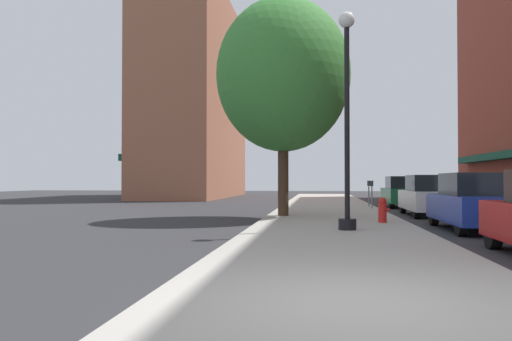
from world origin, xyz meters
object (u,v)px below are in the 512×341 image
object	(u,v)px
car_blue	(474,203)
car_white	(429,196)
tree_near	(283,75)
parking_meter_far	(369,190)
fire_hydrant	(383,210)
parking_meter_near	(372,191)
lamppost	(347,115)
car_green	(402,192)

from	to	relation	value
car_blue	car_white	bearing A→B (deg)	91.97
tree_near	car_blue	distance (m)	8.35
parking_meter_far	car_blue	world-z (taller)	car_blue
parking_meter_far	fire_hydrant	bearing A→B (deg)	-92.90
car_blue	parking_meter_near	bearing A→B (deg)	103.80
fire_hydrant	parking_meter_near	distance (m)	8.23
tree_near	car_blue	xyz separation A→B (m)	(5.77, -3.87, -4.62)
lamppost	fire_hydrant	world-z (taller)	lamppost
lamppost	car_white	distance (m)	8.65
parking_meter_near	parking_meter_far	size ratio (longest dim) A/B	1.00
parking_meter_far	car_white	xyz separation A→B (m)	(1.95, -4.77, -0.14)
car_green	parking_meter_near	bearing A→B (deg)	-120.62
fire_hydrant	car_white	bearing A→B (deg)	63.81
lamppost	car_green	size ratio (longest dim) A/B	1.37
fire_hydrant	car_green	world-z (taller)	car_green
car_white	fire_hydrant	bearing A→B (deg)	-115.30
parking_meter_near	car_green	xyz separation A→B (m)	(1.95, 3.40, -0.14)
car_white	car_green	xyz separation A→B (m)	(0.00, 6.64, 0.00)
parking_meter_near	car_blue	size ratio (longest dim) A/B	0.30
fire_hydrant	tree_near	distance (m)	6.55
tree_near	car_green	xyz separation A→B (m)	(5.77, 8.84, -4.62)
lamppost	parking_meter_far	bearing A→B (deg)	82.00
lamppost	tree_near	bearing A→B (deg)	111.77
fire_hydrant	parking_meter_far	size ratio (longest dim) A/B	0.60
parking_meter_near	car_green	world-z (taller)	car_green
car_blue	car_green	distance (m)	12.72
lamppost	tree_near	world-z (taller)	tree_near
lamppost	car_blue	world-z (taller)	lamppost
parking_meter_near	tree_near	distance (m)	8.02
parking_meter_far	parking_meter_near	bearing A→B (deg)	-90.00
lamppost	car_green	xyz separation A→B (m)	(3.67, 14.10, -2.39)
parking_meter_near	parking_meter_far	xyz separation A→B (m)	(0.00, 1.54, 0.00)
parking_meter_near	tree_near	world-z (taller)	tree_near
fire_hydrant	tree_near	bearing A→B (deg)	140.27
parking_meter_near	car_green	size ratio (longest dim) A/B	0.30
fire_hydrant	car_blue	distance (m)	2.70
parking_meter_near	tree_near	bearing A→B (deg)	-125.07
parking_meter_far	car_green	distance (m)	2.70
fire_hydrant	car_white	size ratio (longest dim) A/B	0.18
car_blue	car_white	size ratio (longest dim) A/B	1.00
parking_meter_far	lamppost	bearing A→B (deg)	-98.00
fire_hydrant	parking_meter_far	bearing A→B (deg)	87.10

